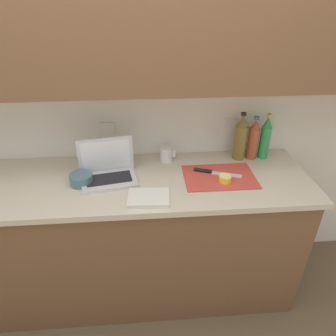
{
  "coord_description": "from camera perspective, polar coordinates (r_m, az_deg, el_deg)",
  "views": [
    {
      "loc": [
        0.08,
        -1.5,
        1.9
      ],
      "look_at": [
        0.2,
        -0.01,
        1.02
      ],
      "focal_mm": 32.0,
      "sensor_mm": 36.0,
      "label": 1
    }
  ],
  "objects": [
    {
      "name": "bottle_green_soda",
      "position": [
        1.99,
        13.63,
        5.56
      ],
      "size": [
        0.08,
        0.08,
        0.32
      ],
      "color": "olive",
      "rests_on": "counter_unit"
    },
    {
      "name": "measuring_cup",
      "position": [
        1.95,
        -0.28,
        2.65
      ],
      "size": [
        0.1,
        0.08,
        0.1
      ],
      "color": "silver",
      "rests_on": "counter_unit"
    },
    {
      "name": "lemon_half_cut",
      "position": [
        1.77,
        10.81,
        -1.97
      ],
      "size": [
        0.07,
        0.07,
        0.04
      ],
      "color": "yellow",
      "rests_on": "cutting_board"
    },
    {
      "name": "dish_towel",
      "position": [
        1.61,
        -3.72,
        -5.7
      ],
      "size": [
        0.23,
        0.17,
        0.02
      ],
      "primitive_type": "cube",
      "rotation": [
        0.0,
        0.0,
        -0.06
      ],
      "color": "silver",
      "rests_on": "counter_unit"
    },
    {
      "name": "bottle_oil_tall",
      "position": [
        2.03,
        15.96,
        5.23
      ],
      "size": [
        0.07,
        0.07,
        0.29
      ],
      "color": "#A34C2D",
      "rests_on": "counter_unit"
    },
    {
      "name": "bowl_white",
      "position": [
        1.79,
        -16.19,
        -2.05
      ],
      "size": [
        0.13,
        0.13,
        0.06
      ],
      "color": "slate",
      "rests_on": "counter_unit"
    },
    {
      "name": "ground_plane",
      "position": [
        2.42,
        -5.09,
        -21.2
      ],
      "size": [
        12.0,
        12.0,
        0.0
      ],
      "primitive_type": "plane",
      "color": "brown",
      "rests_on": "ground"
    },
    {
      "name": "laptop",
      "position": [
        1.8,
        -11.37,
        -0.32
      ],
      "size": [
        0.35,
        0.27,
        0.23
      ],
      "rotation": [
        0.0,
        0.0,
        0.18
      ],
      "color": "silver",
      "rests_on": "counter_unit"
    },
    {
      "name": "bottle_water_clear",
      "position": [
        2.05,
        18.02,
        5.43
      ],
      "size": [
        0.07,
        0.07,
        0.31
      ],
      "color": "#2D934C",
      "rests_on": "counter_unit"
    },
    {
      "name": "knife",
      "position": [
        1.84,
        7.85,
        -0.66
      ],
      "size": [
        0.28,
        0.12,
        0.02
      ],
      "rotation": [
        0.0,
        0.0,
        -0.33
      ],
      "color": "silver",
      "rests_on": "cutting_board"
    },
    {
      "name": "wall_back",
      "position": [
        1.78,
        -7.51,
        19.39
      ],
      "size": [
        5.2,
        0.38,
        2.6
      ],
      "color": "white",
      "rests_on": "ground_plane"
    },
    {
      "name": "counter_unit",
      "position": [
        2.07,
        -6.3,
        -12.88
      ],
      "size": [
        2.11,
        0.64,
        0.94
      ],
      "color": "brown",
      "rests_on": "ground_plane"
    },
    {
      "name": "cutting_board",
      "position": [
        1.82,
        9.76,
        -1.64
      ],
      "size": [
        0.42,
        0.29,
        0.01
      ],
      "primitive_type": "cube",
      "color": "#D1473D",
      "rests_on": "counter_unit"
    }
  ]
}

